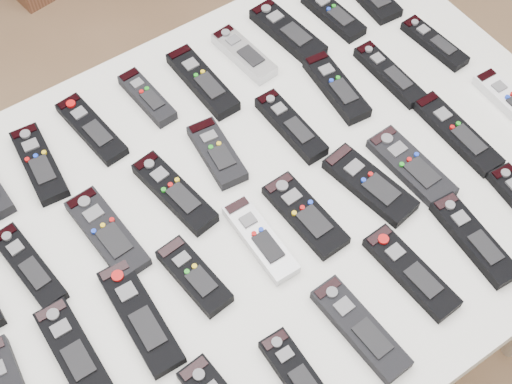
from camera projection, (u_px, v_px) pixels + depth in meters
ground at (272, 326)px, 1.96m from camera, size 4.00×4.00×0.00m
table at (256, 215)px, 1.31m from camera, size 1.25×0.88×0.78m
remote_2 at (39, 164)px, 1.29m from camera, size 0.07×0.18×0.02m
remote_3 at (92, 129)px, 1.33m from camera, size 0.07×0.18×0.02m
remote_4 at (147, 97)px, 1.37m from camera, size 0.05×0.15×0.02m
remote_5 at (203, 82)px, 1.39m from camera, size 0.06×0.19×0.02m
remote_6 at (244, 54)px, 1.43m from camera, size 0.06×0.16×0.02m
remote_7 at (288, 32)px, 1.46m from camera, size 0.07×0.19×0.02m
remote_8 at (333, 15)px, 1.49m from camera, size 0.06×0.16×0.02m
remote_11 at (29, 266)px, 1.17m from camera, size 0.06×0.18×0.02m
remote_12 at (107, 233)px, 1.21m from camera, size 0.07×0.19×0.02m
remote_13 at (175, 193)px, 1.25m from camera, size 0.07×0.19×0.02m
remote_14 at (217, 153)px, 1.30m from camera, size 0.07×0.15×0.02m
remote_15 at (291, 126)px, 1.33m from camera, size 0.05×0.17×0.02m
remote_16 at (336, 87)px, 1.38m from camera, size 0.07×0.18×0.02m
remote_17 at (389, 74)px, 1.40m from camera, size 0.04×0.17×0.02m
remote_18 at (434, 43)px, 1.45m from camera, size 0.05×0.16×0.02m
remote_20 at (73, 350)px, 1.10m from camera, size 0.06×0.17×0.02m
remote_21 at (140, 317)px, 1.13m from camera, size 0.06×0.20×0.02m
remote_22 at (194, 276)px, 1.16m from camera, size 0.07×0.15×0.02m
remote_23 at (260, 239)px, 1.20m from camera, size 0.05×0.17×0.02m
remote_24 at (305, 215)px, 1.23m from camera, size 0.07×0.17×0.02m
remote_25 at (370, 185)px, 1.26m from camera, size 0.09×0.18×0.02m
remote_26 at (411, 167)px, 1.28m from camera, size 0.07×0.18×0.02m
remote_27 at (457, 133)px, 1.32m from camera, size 0.05×0.20×0.02m
remote_28 at (511, 103)px, 1.36m from camera, size 0.05×0.17×0.02m
remote_32 at (296, 374)px, 1.08m from camera, size 0.05×0.14×0.02m
remote_33 at (360, 329)px, 1.11m from camera, size 0.06×0.19×0.02m
remote_34 at (411, 272)px, 1.17m from camera, size 0.06×0.18×0.02m
remote_35 at (474, 239)px, 1.20m from camera, size 0.06×0.18×0.02m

